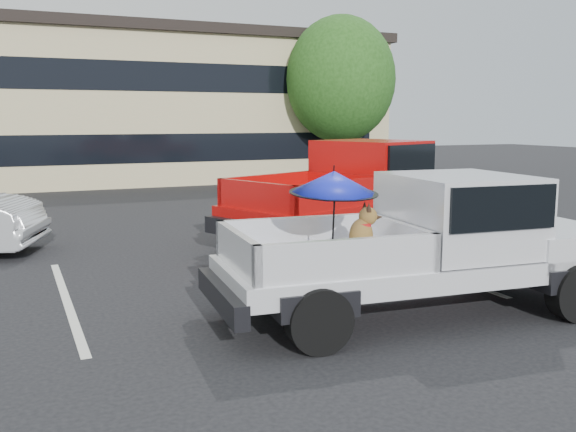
# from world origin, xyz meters

# --- Properties ---
(ground) EXTENTS (90.00, 90.00, 0.00)m
(ground) POSITION_xyz_m (0.00, 0.00, 0.00)
(ground) COLOR black
(ground) RESTS_ON ground
(stripe_left) EXTENTS (0.12, 5.00, 0.01)m
(stripe_left) POSITION_xyz_m (-3.00, 2.00, 0.00)
(stripe_left) COLOR silver
(stripe_left) RESTS_ON ground
(stripe_right) EXTENTS (0.12, 5.00, 0.01)m
(stripe_right) POSITION_xyz_m (3.00, 2.00, 0.00)
(stripe_right) COLOR silver
(stripe_right) RESTS_ON ground
(motel_building) EXTENTS (20.40, 8.40, 6.30)m
(motel_building) POSITION_xyz_m (2.00, 20.99, 3.21)
(motel_building) COLOR #CAB686
(motel_building) RESTS_ON ground
(tree_right) EXTENTS (4.46, 4.46, 6.78)m
(tree_right) POSITION_xyz_m (9.00, 16.00, 4.21)
(tree_right) COLOR #332114
(tree_right) RESTS_ON ground
(tree_back) EXTENTS (4.68, 4.68, 7.11)m
(tree_back) POSITION_xyz_m (6.00, 24.00, 4.41)
(tree_back) COLOR #332114
(tree_back) RESTS_ON ground
(silver_pickup) EXTENTS (5.83, 2.46, 2.06)m
(silver_pickup) POSITION_xyz_m (1.66, -0.62, 1.05)
(silver_pickup) COLOR black
(silver_pickup) RESTS_ON ground
(red_pickup) EXTENTS (6.87, 4.52, 2.14)m
(red_pickup) POSITION_xyz_m (3.64, 4.80, 1.17)
(red_pickup) COLOR black
(red_pickup) RESTS_ON ground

